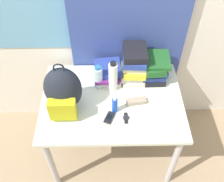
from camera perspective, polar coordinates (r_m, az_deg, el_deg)
wall_back at (r=2.05m, az=-0.40°, el=17.83°), size 6.00×0.06×2.50m
curtain_blue at (r=2.01m, az=3.80°, el=17.03°), size 0.92×0.04×2.50m
desk at (r=2.09m, az=0.00°, el=-3.55°), size 1.09×0.78×0.74m
backpack at (r=1.87m, az=-10.63°, el=0.01°), size 0.27×0.26×0.43m
book_stack_left at (r=2.14m, az=-0.84°, el=4.17°), size 0.23×0.27×0.12m
book_stack_center at (r=2.09m, az=4.88°, el=5.88°), size 0.22×0.27×0.29m
book_stack_right at (r=2.14m, az=9.10°, el=5.04°), size 0.22×0.28×0.21m
water_bottle at (r=2.04m, az=-3.01°, el=3.00°), size 0.07×0.07×0.21m
sports_bottle at (r=2.00m, az=0.22°, el=3.15°), size 0.07×0.07×0.28m
sunscreen_bottle at (r=1.90m, az=0.60°, el=-3.02°), size 0.04×0.04×0.16m
cell_phone at (r=1.91m, az=-0.58°, el=-5.81°), size 0.09×0.11×0.02m
sunglasses_case at (r=1.99m, az=5.24°, el=-2.25°), size 0.16×0.08×0.04m
wristwatch at (r=1.91m, az=3.07°, el=-5.85°), size 0.04×0.10×0.01m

